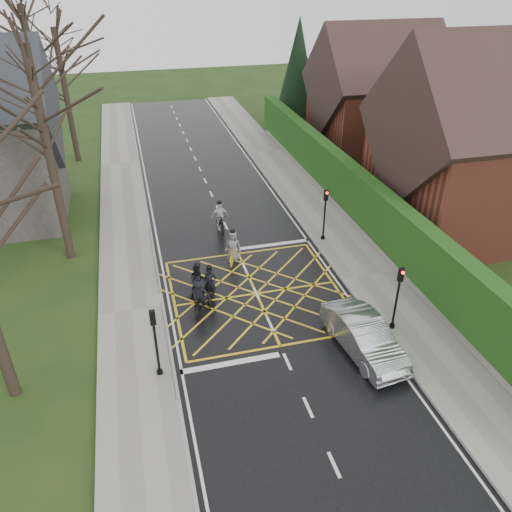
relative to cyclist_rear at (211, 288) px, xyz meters
name	(u,v)px	position (x,y,z in m)	size (l,w,h in m)	color
ground	(256,294)	(2.23, -0.14, -0.61)	(120.00, 120.00, 0.00)	black
road	(256,294)	(2.23, -0.14, -0.61)	(9.00, 80.00, 0.01)	black
sidewalk_right	(368,276)	(8.23, -0.14, -0.54)	(3.00, 80.00, 0.15)	gray
sidewalk_left	(132,311)	(-3.77, -0.14, -0.54)	(3.00, 80.00, 0.15)	gray
stone_wall	(352,217)	(9.98, 5.86, -0.26)	(0.50, 38.00, 0.70)	slate
hedge	(355,191)	(9.98, 5.86, 1.49)	(0.90, 38.00, 2.80)	#103D11
house_near	(487,150)	(16.98, 3.86, 4.12)	(11.80, 9.80, 11.30)	brown
house_far	(376,100)	(16.98, 17.86, 3.75)	(9.80, 8.80, 10.30)	brown
conifer	(298,75)	(12.98, 25.86, 4.38)	(4.60, 4.60, 10.00)	black
tree_near	(40,113)	(-6.77, 5.86, 7.30)	(9.24, 9.24, 11.44)	black
tree_mid	(34,67)	(-7.77, 13.86, 8.02)	(10.08, 10.08, 12.48)	black
tree_far	(61,68)	(-7.07, 21.86, 6.58)	(8.40, 8.40, 10.40)	black
railing_south	(167,343)	(-2.42, -3.64, 0.17)	(0.05, 5.04, 1.03)	slate
railing_north	(153,252)	(-2.42, 3.86, 0.18)	(0.05, 6.04, 1.03)	slate
traffic_light_ne	(325,215)	(7.33, 4.06, 1.05)	(0.24, 0.31, 3.21)	black
traffic_light_se	(397,299)	(7.33, -4.34, 1.05)	(0.24, 0.31, 3.21)	black
traffic_light_sw	(156,344)	(-2.87, -4.63, 1.05)	(0.24, 0.31, 3.21)	black
cyclist_rear	(211,288)	(0.00, 0.00, 0.00)	(1.08, 2.04, 1.89)	black
cyclist_back	(199,285)	(-0.53, 0.23, 0.13)	(0.93, 1.99, 1.96)	black
cyclist_mid	(200,298)	(-0.63, -0.74, 0.05)	(1.26, 1.99, 1.82)	black
cyclist_front	(220,219)	(1.83, 6.97, 0.09)	(1.04, 1.93, 1.91)	black
cyclist_lead	(233,250)	(1.83, 3.24, 0.04)	(1.35, 2.05, 1.88)	gold
car	(364,336)	(5.48, -5.28, 0.16)	(1.64, 4.69, 1.55)	#A3A5AA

